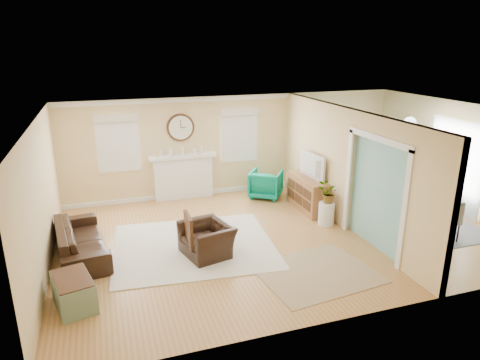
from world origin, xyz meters
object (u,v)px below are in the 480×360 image
Objects in this scene: sofa at (81,240)px; green_chair at (266,184)px; eames_chair at (207,239)px; credenza at (308,193)px; dining_table at (410,207)px.

green_chair is (4.53, 1.93, 0.05)m from sofa.
credenza is (2.89, 1.53, 0.09)m from eames_chair.
credenza is (0.65, -1.12, 0.04)m from green_chair.
sofa and eames_chair have the same top height.
credenza reaches higher than sofa.
eames_chair is at bearing 106.30° from dining_table.
credenza is (5.18, 0.82, 0.09)m from sofa.
dining_table is at bearing -35.56° from credenza.
credenza is at bearing 155.24° from green_chair.
dining_table is (4.80, 0.17, 0.02)m from eames_chair.
eames_chair is 4.80m from dining_table.
dining_table is (2.55, -2.48, -0.03)m from green_chair.
green_chair is at bearing 120.03° from credenza.
sofa is at bearing 99.87° from dining_table.
eames_chair is 0.67× the size of credenza.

